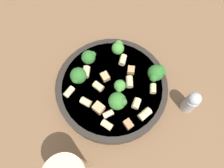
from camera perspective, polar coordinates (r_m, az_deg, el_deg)
name	(u,v)px	position (r m, az deg, el deg)	size (l,w,h in m)	color
ground_plane	(112,90)	(0.55, 0.00, -1.70)	(2.00, 2.00, 0.00)	brown
pasta_bowl	(112,88)	(0.53, 0.00, -0.97)	(0.27, 0.27, 0.03)	#28231E
broccoli_floret_0	(157,73)	(0.51, 11.56, 2.88)	(0.04, 0.04, 0.04)	#93B766
broccoli_floret_1	(120,86)	(0.49, 2.07, -0.54)	(0.03, 0.03, 0.04)	#9EC175
broccoli_floret_2	(89,57)	(0.53, -6.10, 7.01)	(0.04, 0.03, 0.04)	#93B766
broccoli_floret_3	(117,101)	(0.48, 1.44, -4.50)	(0.04, 0.04, 0.05)	#93B766
broccoli_floret_4	(118,47)	(0.54, 1.63, 9.59)	(0.03, 0.03, 0.04)	#84AD60
broccoli_floret_5	(78,76)	(0.50, -8.88, 2.01)	(0.04, 0.04, 0.05)	#84AD60
rigatoni_0	(108,114)	(0.49, -1.03, -7.82)	(0.01, 0.01, 0.02)	beige
rigatoni_1	(98,86)	(0.51, -3.59, -0.62)	(0.02, 0.02, 0.02)	beige
rigatoni_2	(86,102)	(0.50, -6.86, -4.67)	(0.02, 0.02, 0.02)	beige
rigatoni_3	(107,125)	(0.48, -1.33, -10.61)	(0.02, 0.02, 0.02)	beige
rigatoni_4	(136,103)	(0.49, 6.35, -5.08)	(0.02, 0.02, 0.02)	beige
rigatoni_5	(129,82)	(0.51, 4.57, 0.57)	(0.02, 0.02, 0.03)	beige
rigatoni_6	(123,60)	(0.54, 2.83, 6.29)	(0.02, 0.02, 0.03)	beige
rigatoni_7	(145,114)	(0.49, 8.56, -7.76)	(0.02, 0.02, 0.03)	beige
rigatoni_8	(86,72)	(0.53, -6.78, 3.19)	(0.02, 0.02, 0.03)	beige
rigatoni_9	(69,92)	(0.51, -11.16, -2.01)	(0.01, 0.01, 0.03)	beige
rigatoni_10	(153,89)	(0.51, 10.66, -1.19)	(0.01, 0.01, 0.02)	beige
chicken_chunk_0	(105,77)	(0.52, -1.83, 1.94)	(0.02, 0.02, 0.01)	tan
chicken_chunk_1	(97,107)	(0.49, -3.95, -6.05)	(0.02, 0.02, 0.02)	tan
chicken_chunk_2	(128,124)	(0.48, 4.26, -10.41)	(0.02, 0.02, 0.02)	#A87A4C
chicken_chunk_3	(131,70)	(0.53, 4.98, 3.62)	(0.02, 0.02, 0.01)	tan
pepper_shaker	(191,102)	(0.53, 19.98, -4.45)	(0.03, 0.03, 0.08)	#B2B2B7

